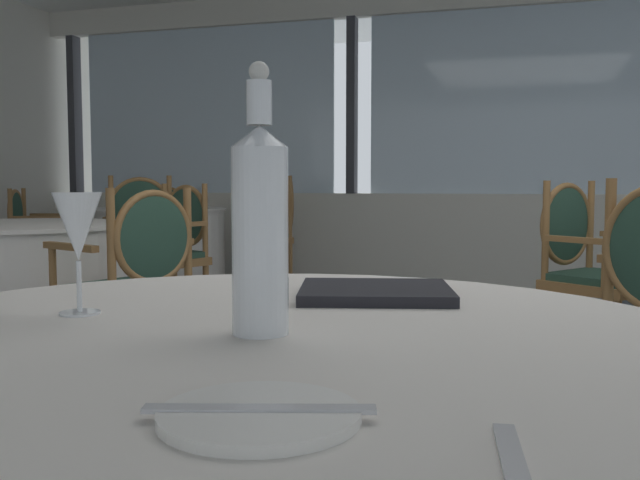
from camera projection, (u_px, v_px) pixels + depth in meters
name	position (u px, v px, depth m)	size (l,w,h in m)	color
ground_plane	(491.00, 444.00, 2.57)	(13.76, 13.76, 0.00)	#4C5156
window_wall_far	(518.00, 166.00, 6.28)	(9.68, 0.14, 2.73)	silver
side_plate	(259.00, 415.00, 0.63)	(0.18, 0.18, 0.01)	white
butter_knife	(259.00, 409.00, 0.63)	(0.21, 0.02, 0.00)	silver
dinner_fork	(514.00, 466.00, 0.52)	(0.17, 0.02, 0.00)	silver
water_bottle	(260.00, 224.00, 0.98)	(0.08, 0.08, 0.37)	white
wine_glass	(78.00, 229.00, 1.13)	(0.08, 0.08, 0.20)	white
menu_book	(375.00, 292.00, 1.31)	(0.27, 0.24, 0.02)	black
dining_chair_0_2	(587.00, 259.00, 3.65)	(0.64, 0.66, 0.96)	olive
background_table_1	(17.00, 292.00, 3.77)	(1.22, 1.22, 0.73)	white
dining_chair_1_0	(136.00, 275.00, 3.11)	(0.60, 0.64, 0.92)	olive
dining_chair_1_1	(171.00, 243.00, 4.56)	(0.64, 0.60, 0.94)	olive
background_table_2	(157.00, 250.00, 6.14)	(1.20, 1.20, 0.73)	white
dining_chair_2_0	(276.00, 224.00, 6.26)	(0.61, 0.64, 1.01)	olive
dining_chair_2_1	(166.00, 224.00, 7.14)	(0.64, 0.61, 0.92)	olive
dining_chair_2_2	(33.00, 233.00, 5.99)	(0.61, 0.64, 0.90)	olive
dining_chair_2_3	(143.00, 234.00, 5.10)	(0.64, 0.61, 1.00)	olive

